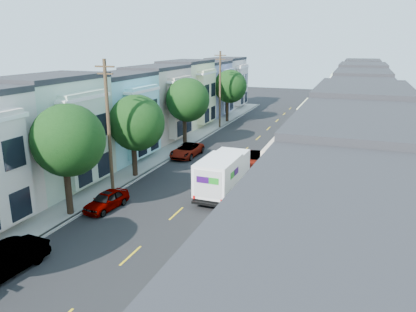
# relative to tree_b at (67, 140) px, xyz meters

# --- Properties ---
(ground) EXTENTS (160.00, 160.00, 0.00)m
(ground) POSITION_rel_tree_b_xyz_m (6.30, 2.68, -5.23)
(ground) COLOR black
(ground) RESTS_ON ground
(road_slab) EXTENTS (12.00, 70.00, 0.02)m
(road_slab) POSITION_rel_tree_b_xyz_m (6.30, 17.68, -5.22)
(road_slab) COLOR black
(road_slab) RESTS_ON ground
(curb_left) EXTENTS (0.30, 70.00, 0.15)m
(curb_left) POSITION_rel_tree_b_xyz_m (0.25, 17.68, -5.15)
(curb_left) COLOR gray
(curb_left) RESTS_ON ground
(curb_right) EXTENTS (0.30, 70.00, 0.15)m
(curb_right) POSITION_rel_tree_b_xyz_m (12.35, 17.68, -5.15)
(curb_right) COLOR gray
(curb_right) RESTS_ON ground
(sidewalk_left) EXTENTS (2.60, 70.00, 0.15)m
(sidewalk_left) POSITION_rel_tree_b_xyz_m (-1.05, 17.68, -5.15)
(sidewalk_left) COLOR gray
(sidewalk_left) RESTS_ON ground
(sidewalk_right) EXTENTS (2.60, 70.00, 0.15)m
(sidewalk_right) POSITION_rel_tree_b_xyz_m (13.65, 17.68, -5.15)
(sidewalk_right) COLOR gray
(sidewalk_right) RESTS_ON ground
(centerline) EXTENTS (0.12, 70.00, 0.01)m
(centerline) POSITION_rel_tree_b_xyz_m (6.30, 17.68, -5.23)
(centerline) COLOR gold
(centerline) RESTS_ON ground
(townhouse_row_left) EXTENTS (5.00, 70.00, 8.50)m
(townhouse_row_left) POSITION_rel_tree_b_xyz_m (-4.85, 17.68, -5.23)
(townhouse_row_left) COLOR #9B9CBA
(townhouse_row_left) RESTS_ON ground
(townhouse_row_right) EXTENTS (5.00, 70.00, 8.50)m
(townhouse_row_right) POSITION_rel_tree_b_xyz_m (17.45, 17.68, -5.23)
(townhouse_row_right) COLOR #9B9CBA
(townhouse_row_right) RESTS_ON ground
(tree_b) EXTENTS (4.70, 4.70, 7.60)m
(tree_b) POSITION_rel_tree_b_xyz_m (0.00, 0.00, 0.00)
(tree_b) COLOR black
(tree_b) RESTS_ON ground
(tree_c) EXTENTS (4.70, 4.70, 7.15)m
(tree_c) POSITION_rel_tree_b_xyz_m (0.00, 8.62, -0.45)
(tree_c) COLOR black
(tree_c) RESTS_ON ground
(tree_d) EXTENTS (4.70, 4.70, 7.64)m
(tree_d) POSITION_rel_tree_b_xyz_m (-0.00, 19.48, 0.04)
(tree_d) COLOR black
(tree_d) RESTS_ON ground
(tree_e) EXTENTS (4.70, 4.70, 7.55)m
(tree_e) POSITION_rel_tree_b_xyz_m (0.00, 34.94, -0.05)
(tree_e) COLOR black
(tree_e) RESTS_ON ground
(tree_far_r) EXTENTS (2.92, 2.92, 5.10)m
(tree_far_r) POSITION_rel_tree_b_xyz_m (13.20, 32.66, -1.64)
(tree_far_r) COLOR black
(tree_far_r) RESTS_ON ground
(utility_pole_near) EXTENTS (1.60, 0.26, 10.00)m
(utility_pole_near) POSITION_rel_tree_b_xyz_m (0.00, 4.68, -0.08)
(utility_pole_near) COLOR #42301E
(utility_pole_near) RESTS_ON ground
(utility_pole_far) EXTENTS (1.60, 0.26, 10.00)m
(utility_pole_far) POSITION_rel_tree_b_xyz_m (0.00, 30.68, -0.08)
(utility_pole_far) COLOR #42301E
(utility_pole_far) RESTS_ON ground
(fedex_truck) EXTENTS (2.48, 6.44, 3.09)m
(fedex_truck) POSITION_rel_tree_b_xyz_m (8.13, 7.19, -3.50)
(fedex_truck) COLOR white
(fedex_truck) RESTS_ON ground
(lead_sedan) EXTENTS (2.43, 4.98, 1.36)m
(lead_sedan) POSITION_rel_tree_b_xyz_m (8.69, 15.11, -4.55)
(lead_sedan) COLOR black
(lead_sedan) RESTS_ON ground
(parked_left_b) EXTENTS (1.91, 4.60, 1.50)m
(parked_left_b) POSITION_rel_tree_b_xyz_m (1.40, -7.12, -4.48)
(parked_left_b) COLOR black
(parked_left_b) RESTS_ON ground
(parked_left_c) EXTENTS (1.89, 4.06, 1.27)m
(parked_left_c) POSITION_rel_tree_b_xyz_m (1.40, 1.75, -4.59)
(parked_left_c) COLOR #9C9D9D
(parked_left_c) RESTS_ON ground
(parked_left_d) EXTENTS (2.28, 4.78, 1.32)m
(parked_left_d) POSITION_rel_tree_b_xyz_m (1.40, 16.06, -4.57)
(parked_left_d) COLOR #350A0F
(parked_left_d) RESTS_ON ground
(parked_right_a) EXTENTS (1.82, 4.16, 1.35)m
(parked_right_a) POSITION_rel_tree_b_xyz_m (11.20, -3.48, -4.56)
(parked_right_a) COLOR #595959
(parked_right_a) RESTS_ON ground
(parked_right_b) EXTENTS (2.09, 4.86, 1.45)m
(parked_right_b) POSITION_rel_tree_b_xyz_m (11.20, 2.42, -4.50)
(parked_right_b) COLOR white
(parked_right_b) RESTS_ON ground
(parked_right_c) EXTENTS (2.38, 5.22, 1.54)m
(parked_right_c) POSITION_rel_tree_b_xyz_m (11.20, 20.18, -4.46)
(parked_right_c) COLOR black
(parked_right_c) RESTS_ON ground
(parked_right_d) EXTENTS (1.90, 4.62, 1.51)m
(parked_right_d) POSITION_rel_tree_b_xyz_m (11.20, 30.00, -4.48)
(parked_right_d) COLOR black
(parked_right_d) RESTS_ON ground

